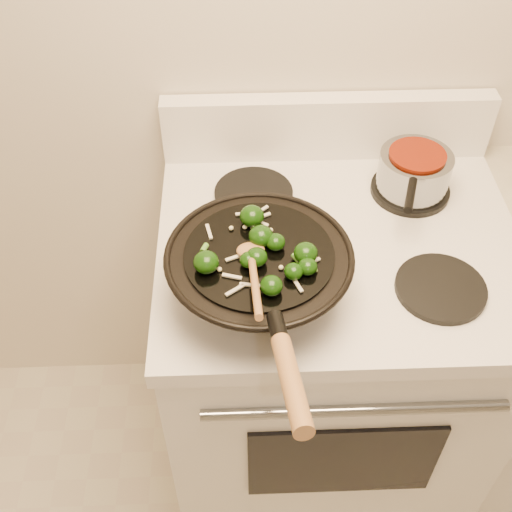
{
  "coord_description": "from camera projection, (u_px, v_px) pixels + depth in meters",
  "views": [
    {
      "loc": [
        -0.49,
        0.2,
        1.89
      ],
      "look_at": [
        -0.46,
        1.04,
        1.01
      ],
      "focal_mm": 45.0,
      "sensor_mm": 36.0,
      "label": 1
    }
  ],
  "objects": [
    {
      "name": "stove",
      "position": [
        324.0,
        359.0,
        1.7
      ],
      "size": [
        0.78,
        0.67,
        1.08
      ],
      "color": "white",
      "rests_on": "ground"
    },
    {
      "name": "wok",
      "position": [
        259.0,
        272.0,
        1.21
      ],
      "size": [
        0.35,
        0.59,
        0.2
      ],
      "color": "black",
      "rests_on": "stove"
    },
    {
      "name": "stirfry",
      "position": [
        262.0,
        251.0,
        1.16
      ],
      "size": [
        0.23,
        0.24,
        0.04
      ],
      "color": "black",
      "rests_on": "wok"
    },
    {
      "name": "wooden_spoon",
      "position": [
        253.0,
        268.0,
        1.11
      ],
      "size": [
        0.05,
        0.24,
        0.08
      ],
      "color": "#99693C",
      "rests_on": "wok"
    },
    {
      "name": "saucepan",
      "position": [
        414.0,
        172.0,
        1.43
      ],
      "size": [
        0.16,
        0.26,
        0.1
      ],
      "color": "gray",
      "rests_on": "stove"
    }
  ]
}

